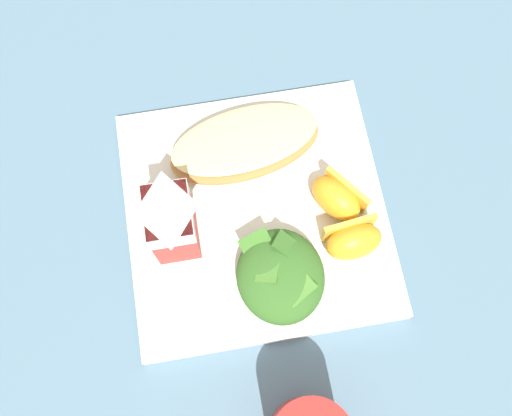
# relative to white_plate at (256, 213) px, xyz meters

# --- Properties ---
(ground) EXTENTS (3.00, 3.00, 0.00)m
(ground) POSITION_rel_white_plate_xyz_m (0.00, 0.00, -0.01)
(ground) COLOR slate
(white_plate) EXTENTS (0.28, 0.28, 0.02)m
(white_plate) POSITION_rel_white_plate_xyz_m (0.00, 0.00, 0.00)
(white_plate) COLOR white
(white_plate) RESTS_ON ground
(cheesy_pizza_bread) EXTENTS (0.10, 0.18, 0.04)m
(cheesy_pizza_bread) POSITION_rel_white_plate_xyz_m (0.07, -0.00, 0.03)
(cheesy_pizza_bread) COLOR #B77F42
(cheesy_pizza_bread) RESTS_ON white_plate
(green_salad_pile) EXTENTS (0.10, 0.09, 0.05)m
(green_salad_pile) POSITION_rel_white_plate_xyz_m (-0.08, -0.01, 0.03)
(green_salad_pile) COLOR #336023
(green_salad_pile) RESTS_ON white_plate
(milk_carton) EXTENTS (0.06, 0.05, 0.11)m
(milk_carton) POSITION_rel_white_plate_xyz_m (-0.01, 0.09, 0.07)
(milk_carton) COLOR #B7332D
(milk_carton) RESTS_ON white_plate
(orange_wedge_front) EXTENTS (0.04, 0.06, 0.04)m
(orange_wedge_front) POSITION_rel_white_plate_xyz_m (-0.05, -0.09, 0.03)
(orange_wedge_front) COLOR orange
(orange_wedge_front) RESTS_ON white_plate
(orange_wedge_middle) EXTENTS (0.07, 0.06, 0.04)m
(orange_wedge_middle) POSITION_rel_white_plate_xyz_m (-0.01, -0.09, 0.03)
(orange_wedge_middle) COLOR orange
(orange_wedge_middle) RESTS_ON white_plate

